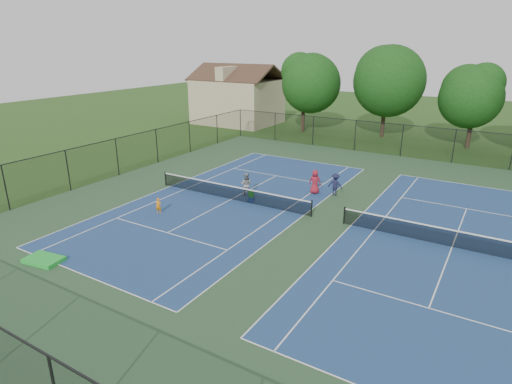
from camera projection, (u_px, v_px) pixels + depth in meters
The scene contains 16 objects.
ground at pixel (327, 220), 25.82m from camera, with size 140.00×140.00×0.00m, color #234716.
court_pad at pixel (327, 220), 25.82m from camera, with size 36.00×36.00×0.01m, color #29492E.
tennis_court_left at pixel (231, 198), 29.21m from camera, with size 12.00×23.83×1.07m.
tennis_court_right at pixel (452, 245), 22.36m from camera, with size 12.00×23.83×1.07m.
perimeter_fence at pixel (329, 195), 25.29m from camera, with size 36.08×36.08×3.02m.
tree_back_a at pixel (304, 80), 49.57m from camera, with size 6.80×6.80×9.15m.
tree_back_b at pixel (387, 77), 46.60m from camera, with size 7.60×7.60×10.03m.
tree_back_c at pixel (476, 93), 41.76m from camera, with size 6.00×6.00×8.40m.
clapboard_house at pixel (238, 99), 56.23m from camera, with size 10.80×8.10×7.65m.
child_player at pixel (159, 206), 26.70m from camera, with size 0.36×0.24×1.00m, color orange.
instructor at pixel (246, 184), 29.73m from camera, with size 0.80×0.62×1.64m, color gray.
bystander_b at pixel (335, 184), 29.78m from camera, with size 1.03×0.59×1.59m, color #1A1A39.
bystander_c at pixel (315, 182), 30.14m from camera, with size 0.84×0.55×1.72m, color maroon.
ball_crate at pixel (251, 199), 28.85m from camera, with size 0.38×0.32×0.31m, color #16419C.
ball_hopper at pixel (251, 194), 28.73m from camera, with size 0.34×0.28×0.39m, color green.
green_tarp at pixel (44, 260), 20.88m from camera, with size 1.81×1.13×0.20m, color #17A11D.
Camera 1 is at (8.65, -22.60, 10.12)m, focal length 30.00 mm.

